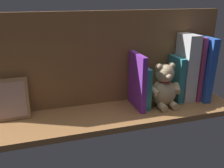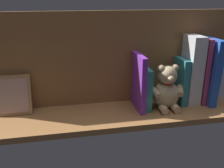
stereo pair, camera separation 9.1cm
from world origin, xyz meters
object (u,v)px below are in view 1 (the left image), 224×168
dictionary_thick_white (186,68)px  teddy_bear (164,87)px  book_0 (204,72)px  picture_frame_leaning (10,100)px

dictionary_thick_white → teddy_bear: size_ratio=1.56×
book_0 → teddy_bear: (21.18, 4.05, -2.99)cm
dictionary_thick_white → picture_frame_leaning: dictionary_thick_white is taller
teddy_bear → dictionary_thick_white: bearing=-161.5°
book_0 → picture_frame_leaning: book_0 is taller
teddy_bear → picture_frame_leaning: bearing=-5.3°
teddy_bear → picture_frame_leaning: teddy_bear is taller
book_0 → dictionary_thick_white: size_ratio=0.78×
book_0 → teddy_bear: bearing=10.8°
book_0 → picture_frame_leaning: 78.52cm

